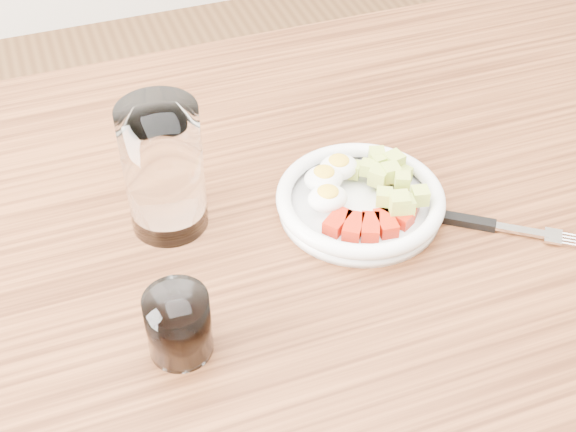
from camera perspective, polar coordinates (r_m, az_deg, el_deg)
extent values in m
cube|color=brown|center=(1.66, 17.65, 1.67)|extent=(0.07, 0.07, 0.73)
cube|color=brown|center=(0.92, 0.80, -2.55)|extent=(1.50, 0.90, 0.04)
cylinder|color=white|center=(0.94, 5.12, 0.66)|extent=(0.19, 0.19, 0.01)
torus|color=white|center=(0.93, 5.18, 1.32)|extent=(0.20, 0.20, 0.02)
cube|color=red|center=(0.90, 3.54, -0.43)|extent=(0.04, 0.04, 0.02)
cube|color=red|center=(0.89, 4.66, -0.77)|extent=(0.04, 0.04, 0.02)
cube|color=red|center=(0.90, 5.87, -0.79)|extent=(0.03, 0.04, 0.02)
cube|color=red|center=(0.90, 6.97, -0.51)|extent=(0.02, 0.04, 0.02)
cube|color=red|center=(0.91, 7.77, 0.03)|extent=(0.04, 0.04, 0.02)
cube|color=red|center=(0.93, 8.17, 0.74)|extent=(0.04, 0.04, 0.02)
ellipsoid|color=white|center=(0.94, 2.56, 2.68)|extent=(0.05, 0.04, 0.03)
ellipsoid|color=yellow|center=(0.93, 2.58, 3.16)|extent=(0.03, 0.03, 0.01)
ellipsoid|color=white|center=(0.96, 3.62, 3.48)|extent=(0.05, 0.04, 0.03)
ellipsoid|color=yellow|center=(0.95, 3.64, 3.96)|extent=(0.03, 0.03, 0.01)
ellipsoid|color=white|center=(0.91, 2.84, 1.26)|extent=(0.05, 0.04, 0.03)
ellipsoid|color=yellow|center=(0.91, 2.86, 1.74)|extent=(0.03, 0.03, 0.01)
cube|color=#BDC94D|center=(0.90, 8.36, 0.77)|extent=(0.02, 0.02, 0.02)
cube|color=#BDC94D|center=(0.96, 8.04, 2.88)|extent=(0.03, 0.03, 0.02)
cube|color=#BDC94D|center=(0.96, 5.69, 3.42)|extent=(0.02, 0.02, 0.02)
cube|color=#BDC94D|center=(0.92, 7.71, 0.79)|extent=(0.02, 0.02, 0.02)
cube|color=#BDC94D|center=(0.92, 9.37, 1.43)|extent=(0.02, 0.02, 0.02)
cube|color=#BDC94D|center=(0.91, 6.85, 1.35)|extent=(0.02, 0.02, 0.02)
cube|color=#BDC94D|center=(0.90, 7.91, 0.96)|extent=(0.03, 0.03, 0.02)
cube|color=#BDC94D|center=(0.95, 7.32, 3.10)|extent=(0.02, 0.02, 0.02)
cube|color=#BDC94D|center=(0.96, 6.50, 3.88)|extent=(0.02, 0.02, 0.02)
cube|color=#BDC94D|center=(0.96, 7.55, 3.88)|extent=(0.02, 0.02, 0.02)
cube|color=#BDC94D|center=(0.93, 8.14, 2.50)|extent=(0.02, 0.02, 0.02)
cube|color=#BDC94D|center=(0.97, 6.33, 4.26)|extent=(0.02, 0.02, 0.02)
cube|color=#BDC94D|center=(0.97, 6.64, 3.70)|extent=(0.02, 0.02, 0.02)
cube|color=#BDC94D|center=(0.97, 7.00, 3.36)|extent=(0.03, 0.03, 0.02)
cube|color=#BDC94D|center=(0.96, 4.60, 3.32)|extent=(0.02, 0.02, 0.02)
cube|color=#BDC94D|center=(0.92, 8.27, 0.91)|extent=(0.02, 0.02, 0.02)
cube|color=#BDC94D|center=(0.95, 6.51, 2.83)|extent=(0.03, 0.03, 0.02)
cube|color=black|center=(0.94, 11.51, -0.16)|extent=(0.09, 0.07, 0.01)
cube|color=silver|center=(0.95, 16.31, -1.01)|extent=(0.05, 0.04, 0.00)
cube|color=silver|center=(0.95, 18.34, -1.37)|extent=(0.03, 0.03, 0.00)
cylinder|color=white|center=(0.88, -8.84, 3.33)|extent=(0.09, 0.09, 0.16)
cylinder|color=white|center=(0.78, -7.79, -7.64)|extent=(0.06, 0.06, 0.07)
cylinder|color=black|center=(0.78, -7.78, -7.73)|extent=(0.06, 0.06, 0.06)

